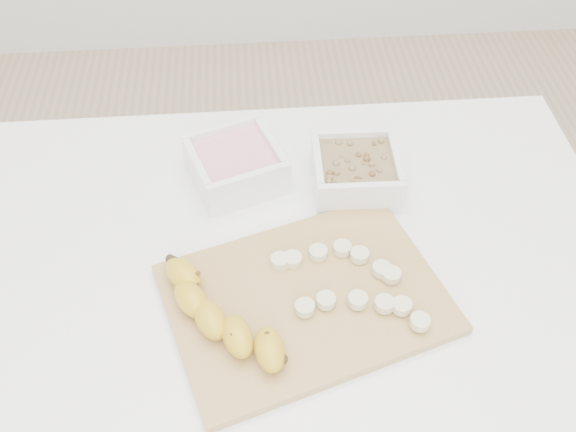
{
  "coord_description": "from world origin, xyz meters",
  "views": [
    {
      "loc": [
        -0.05,
        -0.58,
        1.48
      ],
      "look_at": [
        0.0,
        0.03,
        0.81
      ],
      "focal_mm": 40.0,
      "sensor_mm": 36.0,
      "label": 1
    }
  ],
  "objects": [
    {
      "name": "table",
      "position": [
        0.0,
        0.0,
        0.65
      ],
      "size": [
        1.0,
        0.7,
        0.75
      ],
      "color": "white",
      "rests_on": "ground"
    },
    {
      "name": "bowl_yogurt",
      "position": [
        -0.07,
        0.17,
        0.78
      ],
      "size": [
        0.17,
        0.17,
        0.06
      ],
      "color": "white",
      "rests_on": "table"
    },
    {
      "name": "bowl_granola",
      "position": [
        0.12,
        0.14,
        0.78
      ],
      "size": [
        0.14,
        0.14,
        0.06
      ],
      "color": "white",
      "rests_on": "table"
    },
    {
      "name": "cutting_board",
      "position": [
        0.02,
        -0.08,
        0.76
      ],
      "size": [
        0.43,
        0.36,
        0.01
      ],
      "primitive_type": "cube",
      "rotation": [
        0.0,
        0.0,
        0.31
      ],
      "color": "tan",
      "rests_on": "table"
    },
    {
      "name": "banana",
      "position": [
        -0.1,
        -0.11,
        0.78
      ],
      "size": [
        0.16,
        0.22,
        0.04
      ],
      "primitive_type": null,
      "rotation": [
        0.0,
        0.0,
        0.52
      ],
      "color": "gold",
      "rests_on": "cutting_board"
    },
    {
      "name": "banana_slices",
      "position": [
        0.08,
        -0.06,
        0.77
      ],
      "size": [
        0.2,
        0.16,
        0.02
      ],
      "color": "beige",
      "rests_on": "cutting_board"
    }
  ]
}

